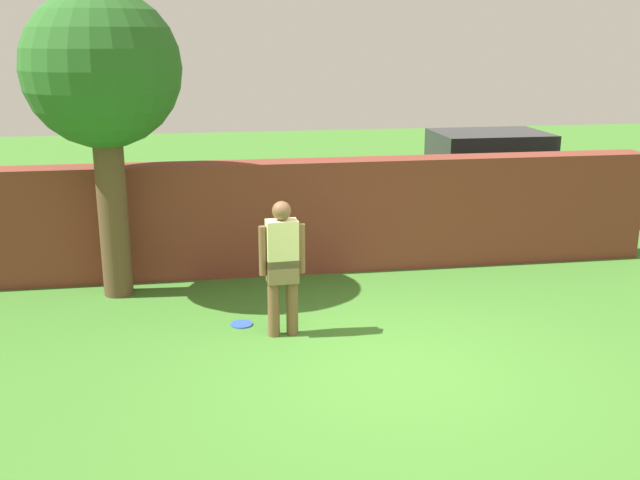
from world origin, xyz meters
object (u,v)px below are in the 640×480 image
at_px(person, 282,262).
at_px(car, 488,179).
at_px(tree, 102,75).
at_px(frisbee_blue, 242,324).

relative_size(person, car, 0.39).
relative_size(tree, frisbee_blue, 14.89).
bearing_deg(tree, frisbee_blue, -41.29).
xyz_separation_m(tree, frisbee_blue, (1.59, -1.40, -2.93)).
bearing_deg(person, frisbee_blue, -42.33).
bearing_deg(tree, person, -40.80).
xyz_separation_m(person, car, (4.34, 4.65, -0.04)).
bearing_deg(frisbee_blue, tree, 138.71).
relative_size(person, frisbee_blue, 6.00).
height_order(person, car, car).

